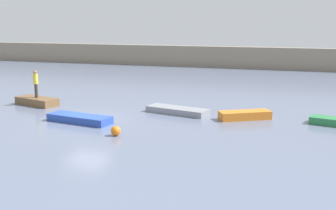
% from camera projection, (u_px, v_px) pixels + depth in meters
% --- Properties ---
extents(ground_plane, '(120.00, 120.00, 0.00)m').
position_uv_depth(ground_plane, '(87.00, 120.00, 24.35)').
color(ground_plane, slate).
extents(embankment_wall, '(80.00, 1.20, 2.55)m').
position_uv_depth(embankment_wall, '(204.00, 56.00, 51.80)').
color(embankment_wall, gray).
rests_on(embankment_wall, ground_plane).
extents(rowboat_brown, '(3.32, 2.02, 0.51)m').
position_uv_depth(rowboat_brown, '(37.00, 101.00, 28.59)').
color(rowboat_brown, brown).
rests_on(rowboat_brown, ground_plane).
extents(rowboat_blue, '(3.96, 1.75, 0.41)m').
position_uv_depth(rowboat_blue, '(80.00, 119.00, 23.74)').
color(rowboat_blue, '#2B4CAD').
rests_on(rowboat_blue, ground_plane).
extents(rowboat_grey, '(4.09, 2.07, 0.37)m').
position_uv_depth(rowboat_grey, '(177.00, 110.00, 25.99)').
color(rowboat_grey, gray).
rests_on(rowboat_grey, ground_plane).
extents(rowboat_orange, '(3.08, 2.33, 0.49)m').
position_uv_depth(rowboat_orange, '(245.00, 115.00, 24.43)').
color(rowboat_orange, orange).
rests_on(rowboat_orange, ground_plane).
extents(rowboat_green, '(2.77, 1.53, 0.40)m').
position_uv_depth(rowboat_green, '(335.00, 122.00, 23.05)').
color(rowboat_green, '#2D7F47').
rests_on(rowboat_green, ground_plane).
extents(person_yellow_shirt, '(0.32, 0.32, 1.85)m').
position_uv_depth(person_yellow_shirt, '(36.00, 82.00, 28.33)').
color(person_yellow_shirt, '#38332D').
rests_on(person_yellow_shirt, rowboat_brown).
extents(mooring_buoy, '(0.50, 0.50, 0.50)m').
position_uv_depth(mooring_buoy, '(116.00, 131.00, 20.94)').
color(mooring_buoy, orange).
rests_on(mooring_buoy, ground_plane).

